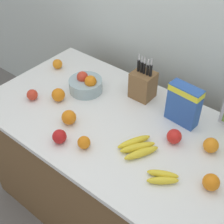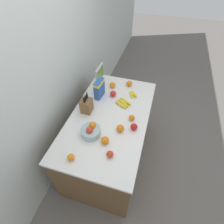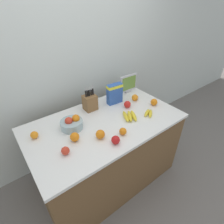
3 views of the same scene
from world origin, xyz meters
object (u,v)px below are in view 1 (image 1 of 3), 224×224
fruit_bowl (86,84)px  apple_rightmost (32,95)px  apple_leftmost (174,136)px  apple_rear (59,137)px  orange_front_right (57,64)px  orange_back_center (58,95)px  banana_bunch_left (163,177)px  orange_mid_left (211,182)px  banana_bunch_right (138,147)px  knife_block (143,85)px  orange_front_center (84,142)px  cereal_box (184,103)px  orange_front_left (211,145)px  orange_by_cereal (69,117)px

fruit_bowl → apple_rightmost: 0.35m
fruit_bowl → apple_leftmost: size_ratio=2.69×
apple_rear → orange_front_right: bearing=137.4°
fruit_bowl → orange_back_center: (-0.07, -0.18, -0.01)m
fruit_bowl → apple_rear: size_ratio=2.79×
banana_bunch_left → orange_mid_left: 0.22m
orange_front_right → apple_leftmost: bearing=-6.6°
apple_rightmost → apple_rear: size_ratio=0.90×
banana_bunch_right → orange_front_right: 0.96m
banana_bunch_right → knife_block: bearing=121.6°
banana_bunch_right → orange_front_right: orange_front_right is taller
orange_front_center → orange_front_right: bearing=146.3°
cereal_box → apple_rightmost: (-0.84, -0.41, -0.10)m
cereal_box → orange_front_left: cereal_box is taller
orange_front_center → banana_bunch_right: bearing=34.7°
knife_block → orange_mid_left: (0.65, -0.38, -0.05)m
orange_back_center → banana_bunch_right: bearing=-3.1°
orange_front_right → orange_front_center: size_ratio=1.00×
apple_rear → orange_back_center: size_ratio=0.93×
fruit_bowl → apple_rear: (0.21, -0.44, -0.01)m
knife_block → banana_bunch_left: bearing=-46.9°
apple_rightmost → orange_front_left: bearing=15.6°
cereal_box → orange_by_cereal: (-0.50, -0.42, -0.09)m
apple_rear → orange_back_center: (-0.27, 0.25, 0.00)m
fruit_bowl → orange_front_right: 0.35m
orange_back_center → knife_block: bearing=43.2°
knife_block → apple_leftmost: (0.36, -0.23, -0.05)m
banana_bunch_left → knife_block: bearing=133.1°
orange_back_center → apple_rear: bearing=-42.7°
apple_rightmost → orange_by_cereal: (0.34, -0.01, 0.01)m
apple_leftmost → orange_front_right: bearing=173.4°
orange_mid_left → orange_by_cereal: bearing=-173.6°
banana_bunch_left → orange_front_left: 0.33m
apple_leftmost → cereal_box: bearing=107.0°
orange_front_right → orange_by_cereal: orange_by_cereal is taller
knife_block → apple_rear: (-0.12, -0.62, -0.05)m
cereal_box → knife_block: bearing=174.8°
knife_block → orange_front_right: (-0.67, -0.11, -0.06)m
cereal_box → apple_rightmost: cereal_box is taller
cereal_box → apple_rear: bearing=-122.6°
cereal_box → fruit_bowl: cereal_box is taller
cereal_box → apple_leftmost: cereal_box is taller
banana_bunch_right → fruit_bowl: bearing=159.0°
knife_block → apple_leftmost: 0.43m
knife_block → banana_bunch_left: size_ratio=1.76×
fruit_bowl → knife_block: bearing=29.3°
fruit_bowl → apple_leftmost: fruit_bowl is taller
fruit_bowl → orange_front_left: size_ratio=2.69×
fruit_bowl → orange_back_center: size_ratio=2.58×
apple_rightmost → orange_by_cereal: size_ratio=0.82×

